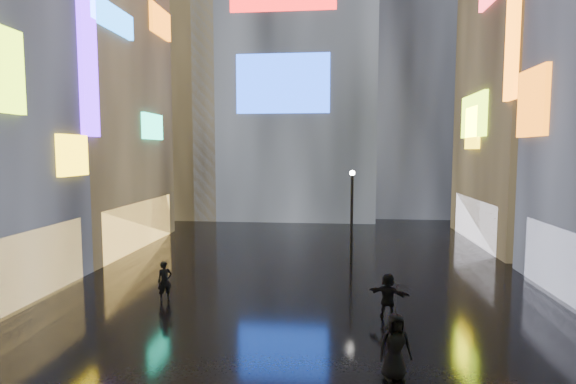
# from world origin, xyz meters

# --- Properties ---
(ground) EXTENTS (140.00, 140.00, 0.00)m
(ground) POSITION_xyz_m (0.00, 20.00, 0.00)
(ground) COLOR black
(ground) RESTS_ON ground
(building_left_far) EXTENTS (10.28, 12.00, 22.00)m
(building_left_far) POSITION_xyz_m (-15.98, 26.00, 10.98)
(building_left_far) COLOR black
(building_left_far) RESTS_ON ground
(building_right_far) EXTENTS (10.28, 12.00, 28.00)m
(building_right_far) POSITION_xyz_m (15.98, 30.00, 13.98)
(building_right_far) COLOR black
(building_right_far) RESTS_ON ground
(tower_main) EXTENTS (16.00, 14.20, 42.00)m
(tower_main) POSITION_xyz_m (-3.00, 43.97, 21.01)
(tower_main) COLOR black
(tower_main) RESTS_ON ground
(tower_flank_right) EXTENTS (12.00, 12.00, 34.00)m
(tower_flank_right) POSITION_xyz_m (9.00, 46.00, 17.00)
(tower_flank_right) COLOR black
(tower_flank_right) RESTS_ON ground
(tower_flank_left) EXTENTS (10.00, 10.00, 26.00)m
(tower_flank_left) POSITION_xyz_m (-14.00, 42.00, 13.00)
(tower_flank_left) COLOR black
(tower_flank_left) RESTS_ON ground
(lamp_far) EXTENTS (0.30, 0.30, 5.20)m
(lamp_far) POSITION_xyz_m (2.42, 23.33, 2.94)
(lamp_far) COLOR black
(lamp_far) RESTS_ON ground
(pedestrian_4) EXTENTS (1.00, 0.75, 1.85)m
(pedestrian_4) POSITION_xyz_m (3.12, 10.36, 0.93)
(pedestrian_4) COLOR black
(pedestrian_4) RESTS_ON ground
(pedestrian_5) EXTENTS (1.63, 1.07, 1.68)m
(pedestrian_5) POSITION_xyz_m (3.48, 15.06, 0.84)
(pedestrian_5) COLOR black
(pedestrian_5) RESTS_ON ground
(pedestrian_6) EXTENTS (0.73, 0.68, 1.67)m
(pedestrian_6) POSITION_xyz_m (-5.61, 16.05, 0.83)
(pedestrian_6) COLOR black
(pedestrian_6) RESTS_ON ground
(umbrella_2) EXTENTS (1.12, 1.13, 0.83)m
(umbrella_2) POSITION_xyz_m (3.12, 10.36, 2.27)
(umbrella_2) COLOR black
(umbrella_2) RESTS_ON pedestrian_4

